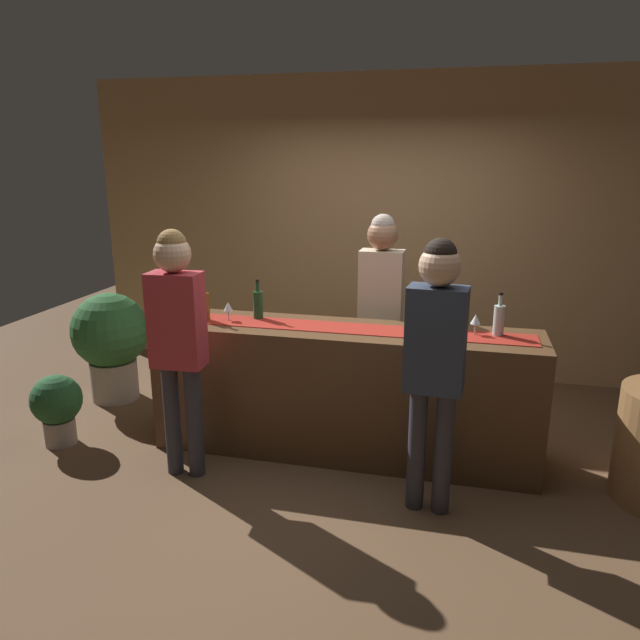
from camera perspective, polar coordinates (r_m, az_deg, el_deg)
ground_plane at (r=4.56m, az=2.22°, el=-12.41°), size 10.00×10.00×0.00m
back_wall at (r=5.95m, az=6.07°, el=8.77°), size 6.00×0.12×2.90m
bar_counter at (r=4.36m, az=2.28°, el=-6.85°), size 2.77×0.60×0.96m
counter_runner_cloth at (r=4.20m, az=2.35°, el=-0.77°), size 2.63×0.28×0.01m
wine_bottle_green at (r=4.44m, az=-5.98°, el=1.52°), size 0.07×0.07×0.30m
wine_bottle_amber at (r=4.45m, az=-11.05°, el=1.33°), size 0.07×0.07×0.30m
wine_bottle_clear at (r=4.18m, az=16.84°, el=0.03°), size 0.07×0.07×0.30m
wine_glass_near_customer at (r=4.15m, az=14.74°, el=-0.00°), size 0.07×0.07×0.14m
wine_glass_mid_counter at (r=4.42m, az=-8.83°, el=1.23°), size 0.07×0.07×0.14m
wine_glass_far_end at (r=4.02m, az=8.70°, el=-0.18°), size 0.07×0.07×0.14m
bartender at (r=4.70m, az=5.89°, el=2.21°), size 0.34×0.24×1.71m
customer_sipping at (r=3.51m, az=11.04°, el=-2.76°), size 0.36×0.24×1.70m
customer_browsing at (r=3.97m, az=-13.57°, el=-0.80°), size 0.35×0.24×1.70m
potted_plant_tall at (r=5.59m, az=-19.50°, el=-1.72°), size 0.67×0.67×0.98m
potted_plant_small at (r=4.94m, az=-23.99°, el=-7.48°), size 0.38×0.38×0.55m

